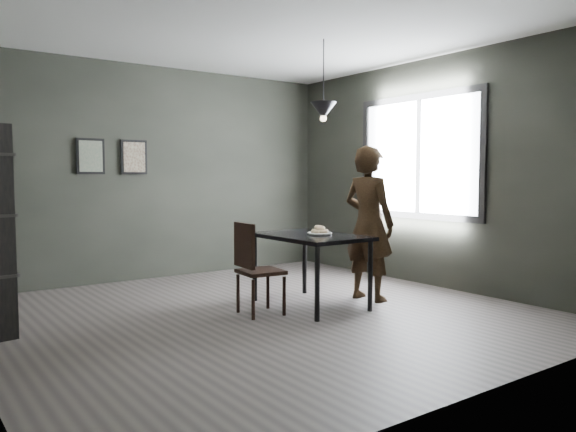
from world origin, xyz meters
TOP-DOWN VIEW (x-y plane):
  - ground at (0.00, 0.00)m, footprint 5.00×5.00m
  - back_wall at (0.00, 2.50)m, footprint 5.00×0.10m
  - ceiling at (0.00, 0.00)m, footprint 5.00×5.00m
  - window_assembly at (2.47, 0.20)m, footprint 0.04×1.96m
  - cafe_table at (0.60, 0.00)m, footprint 0.80×1.20m
  - white_plate at (0.68, -0.06)m, footprint 0.23×0.23m
  - donut_pile at (0.68, -0.06)m, footprint 0.21×0.21m
  - woman at (1.30, -0.14)m, footprint 0.51×0.68m
  - wood_chair at (-0.09, 0.01)m, footprint 0.43×0.43m
  - pendant_lamp at (0.85, 0.10)m, footprint 0.28×0.28m
  - framed_print_left at (-0.90, 2.47)m, footprint 0.34×0.04m
  - framed_print_right at (-0.35, 2.47)m, footprint 0.34×0.04m

SIDE VIEW (x-z plane):
  - ground at x=0.00m, z-range 0.00..0.00m
  - wood_chair at x=-0.09m, z-range 0.06..0.97m
  - cafe_table at x=0.60m, z-range 0.30..1.05m
  - white_plate at x=0.68m, z-range 0.75..0.76m
  - donut_pile at x=0.68m, z-range 0.75..0.83m
  - woman at x=1.30m, z-range 0.00..1.68m
  - back_wall at x=0.00m, z-range 0.00..2.80m
  - window_assembly at x=2.47m, z-range 0.82..2.38m
  - framed_print_left at x=-0.90m, z-range 1.38..1.82m
  - framed_print_right at x=-0.35m, z-range 1.38..1.82m
  - pendant_lamp at x=0.85m, z-range 1.62..2.48m
  - ceiling at x=0.00m, z-range 2.79..2.81m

